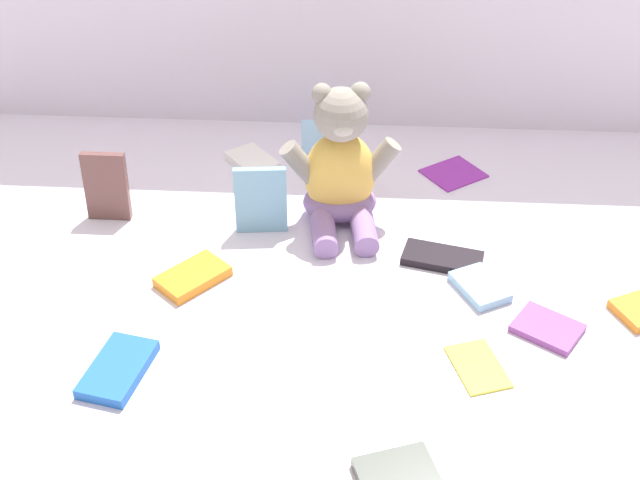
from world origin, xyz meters
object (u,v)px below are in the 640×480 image
book_case_6 (323,145)px  book_case_12 (252,161)px  book_case_8 (106,186)px  book_case_9 (478,366)px  book_case_3 (397,475)px  book_case_13 (261,200)px  book_case_10 (118,369)px  book_case_5 (442,258)px  book_case_7 (193,277)px  teddy_bear (340,171)px  book_case_11 (480,287)px  book_case_1 (453,173)px  book_case_0 (547,328)px

book_case_6 → book_case_12: size_ratio=1.01×
book_case_8 → book_case_9: book_case_8 is taller
book_case_3 → book_case_13: book_case_13 is taller
book_case_8 → book_case_10: (0.12, -0.41, -0.06)m
book_case_5 → book_case_7: (-0.43, -0.08, 0.00)m
book_case_8 → book_case_12: book_case_8 is taller
book_case_6 → book_case_7: bearing=-119.3°
book_case_7 → book_case_9: 0.51m
teddy_bear → book_case_9: 0.46m
book_case_12 → teddy_bear: bearing=-82.1°
teddy_bear → book_case_12: teddy_bear is taller
teddy_bear → book_case_13: teddy_bear is taller
book_case_11 → book_case_13: bearing=-49.9°
book_case_1 → book_case_11: 0.37m
book_case_6 → book_case_9: (0.27, -0.57, -0.05)m
book_case_6 → book_case_13: book_case_13 is taller
book_case_5 → book_case_12: (-0.38, 0.31, 0.00)m
book_case_8 → book_case_11: 0.71m
book_case_3 → book_case_12: book_case_12 is taller
book_case_6 → book_case_8: size_ratio=0.81×
teddy_bear → book_case_3: bearing=-88.1°
book_case_3 → book_case_5: size_ratio=0.74×
book_case_7 → book_case_6: bearing=-75.9°
book_case_5 → book_case_9: size_ratio=1.32×
book_case_1 → book_case_5: size_ratio=0.79×
book_case_1 → book_case_6: (-0.27, 0.01, 0.05)m
book_case_5 → book_case_9: bearing=22.3°
book_case_0 → book_case_9: (-0.12, -0.09, -0.00)m
book_case_5 → book_case_13: (-0.33, 0.08, 0.06)m
book_case_8 → book_case_11: (0.69, -0.18, -0.06)m
book_case_1 → book_case_11: (0.02, -0.37, 0.00)m
book_case_1 → book_case_13: size_ratio=0.84×
teddy_bear → book_case_0: teddy_bear is taller
book_case_0 → book_case_6: 0.62m
book_case_9 → book_case_13: bearing=118.9°
book_case_11 → book_case_12: (-0.44, 0.39, 0.00)m
book_case_0 → book_case_1: size_ratio=0.91×
book_case_11 → book_case_8: bearing=-43.0°
book_case_5 → book_case_3: bearing=3.3°
teddy_bear → book_case_11: (0.25, -0.21, -0.09)m
book_case_7 → book_case_8: book_case_8 is taller
book_case_5 → book_case_6: size_ratio=1.29×
book_case_6 → book_case_10: (-0.28, -0.61, -0.05)m
book_case_7 → book_case_13: (0.10, 0.16, 0.06)m
book_case_0 → book_case_5: bearing=75.9°
book_case_5 → book_case_9: book_case_5 is taller
book_case_8 → book_case_13: 0.30m
teddy_bear → book_case_5: (0.19, -0.13, -0.09)m
book_case_3 → book_case_9: (0.13, 0.21, -0.00)m
book_case_13 → book_case_1: bearing=24.2°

